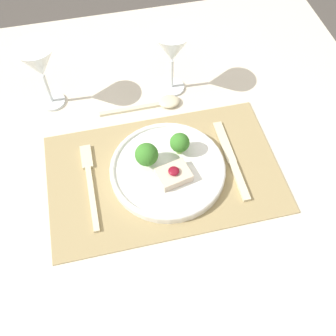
{
  "coord_description": "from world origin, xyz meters",
  "views": [
    {
      "loc": [
        -0.1,
        -0.45,
        1.45
      ],
      "look_at": [
        0.01,
        -0.0,
        0.75
      ],
      "focal_mm": 42.0,
      "sensor_mm": 36.0,
      "label": 1
    }
  ],
  "objects_px": {
    "spoon": "(160,103)",
    "wine_glass_near": "(172,49)",
    "knife": "(233,164)",
    "wine_glass_far": "(39,63)",
    "fork": "(90,179)",
    "dinner_plate": "(167,168)"
  },
  "relations": [
    {
      "from": "spoon",
      "to": "dinner_plate",
      "type": "bearing_deg",
      "value": -97.26
    },
    {
      "from": "dinner_plate",
      "to": "fork",
      "type": "height_order",
      "value": "dinner_plate"
    },
    {
      "from": "spoon",
      "to": "wine_glass_far",
      "type": "bearing_deg",
      "value": 165.2
    },
    {
      "from": "dinner_plate",
      "to": "wine_glass_near",
      "type": "distance_m",
      "value": 0.28
    },
    {
      "from": "wine_glass_near",
      "to": "wine_glass_far",
      "type": "height_order",
      "value": "same"
    },
    {
      "from": "knife",
      "to": "spoon",
      "type": "distance_m",
      "value": 0.24
    },
    {
      "from": "knife",
      "to": "wine_glass_near",
      "type": "bearing_deg",
      "value": 105.94
    },
    {
      "from": "spoon",
      "to": "wine_glass_far",
      "type": "relative_size",
      "value": 1.17
    },
    {
      "from": "dinner_plate",
      "to": "fork",
      "type": "distance_m",
      "value": 0.17
    },
    {
      "from": "wine_glass_far",
      "to": "fork",
      "type": "bearing_deg",
      "value": -75.61
    },
    {
      "from": "wine_glass_near",
      "to": "fork",
      "type": "bearing_deg",
      "value": -135.39
    },
    {
      "from": "dinner_plate",
      "to": "wine_glass_far",
      "type": "xyz_separation_m",
      "value": [
        -0.23,
        0.27,
        0.1
      ]
    },
    {
      "from": "knife",
      "to": "dinner_plate",
      "type": "bearing_deg",
      "value": 174.13
    },
    {
      "from": "knife",
      "to": "wine_glass_far",
      "type": "height_order",
      "value": "wine_glass_far"
    },
    {
      "from": "spoon",
      "to": "wine_glass_near",
      "type": "bearing_deg",
      "value": 50.85
    },
    {
      "from": "spoon",
      "to": "wine_glass_near",
      "type": "xyz_separation_m",
      "value": [
        0.04,
        0.05,
        0.12
      ]
    },
    {
      "from": "dinner_plate",
      "to": "knife",
      "type": "bearing_deg",
      "value": -5.55
    },
    {
      "from": "dinner_plate",
      "to": "knife",
      "type": "xyz_separation_m",
      "value": [
        0.14,
        -0.01,
        -0.01
      ]
    },
    {
      "from": "fork",
      "to": "knife",
      "type": "height_order",
      "value": "knife"
    },
    {
      "from": "wine_glass_near",
      "to": "knife",
      "type": "bearing_deg",
      "value": -73.75
    },
    {
      "from": "dinner_plate",
      "to": "fork",
      "type": "xyz_separation_m",
      "value": [
        -0.17,
        0.02,
        -0.01
      ]
    },
    {
      "from": "spoon",
      "to": "wine_glass_near",
      "type": "relative_size",
      "value": 1.17
    }
  ]
}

